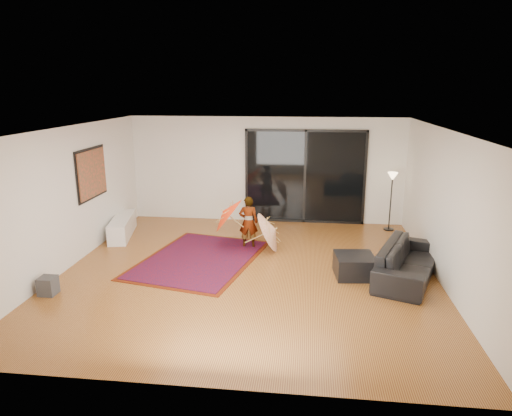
% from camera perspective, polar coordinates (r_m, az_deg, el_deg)
% --- Properties ---
extents(floor, '(7.00, 7.00, 0.00)m').
position_cam_1_polar(floor, '(8.79, -0.97, -7.98)').
color(floor, '#A26A2C').
rests_on(floor, ground).
extents(ceiling, '(7.00, 7.00, 0.00)m').
position_cam_1_polar(ceiling, '(8.13, -1.05, 9.83)').
color(ceiling, white).
rests_on(ceiling, wall_back).
extents(wall_back, '(7.00, 0.00, 7.00)m').
position_cam_1_polar(wall_back, '(11.76, 1.25, 4.77)').
color(wall_back, silver).
rests_on(wall_back, floor).
extents(wall_front, '(7.00, 0.00, 7.00)m').
position_cam_1_polar(wall_front, '(5.09, -6.28, -9.14)').
color(wall_front, silver).
rests_on(wall_front, floor).
extents(wall_left, '(0.00, 7.00, 7.00)m').
position_cam_1_polar(wall_left, '(9.47, -22.50, 1.14)').
color(wall_left, silver).
rests_on(wall_left, floor).
extents(wall_right, '(0.00, 7.00, 7.00)m').
position_cam_1_polar(wall_right, '(8.64, 22.68, -0.13)').
color(wall_right, silver).
rests_on(wall_right, floor).
extents(sliding_door, '(3.06, 0.07, 2.40)m').
position_cam_1_polar(sliding_door, '(11.71, 6.12, 3.90)').
color(sliding_door, black).
rests_on(sliding_door, wall_back).
extents(painting, '(0.04, 1.28, 1.08)m').
position_cam_1_polar(painting, '(10.26, -19.83, 4.09)').
color(painting, black).
rests_on(painting, wall_left).
extents(media_console, '(0.74, 1.65, 0.45)m').
position_cam_1_polar(media_console, '(11.24, -16.36, -2.23)').
color(media_console, white).
rests_on(media_console, floor).
extents(speaker, '(0.28, 0.28, 0.31)m').
position_cam_1_polar(speaker, '(8.60, -24.57, -8.83)').
color(speaker, '#424244').
rests_on(speaker, floor).
extents(persian_rug, '(2.71, 3.36, 0.02)m').
position_cam_1_polar(persian_rug, '(9.45, -7.09, -6.35)').
color(persian_rug, '#531807').
rests_on(persian_rug, floor).
extents(sofa, '(1.59, 2.35, 0.64)m').
position_cam_1_polar(sofa, '(8.88, 18.45, -6.34)').
color(sofa, black).
rests_on(sofa, floor).
extents(ottoman, '(0.78, 0.78, 0.40)m').
position_cam_1_polar(ottoman, '(8.73, 12.21, -7.06)').
color(ottoman, black).
rests_on(ottoman, floor).
extents(floor_lamp, '(0.25, 0.25, 1.44)m').
position_cam_1_polar(floor_lamp, '(11.48, 16.64, 2.79)').
color(floor_lamp, black).
rests_on(floor_lamp, floor).
extents(child, '(0.43, 0.29, 1.14)m').
position_cam_1_polar(child, '(9.92, -0.96, -1.77)').
color(child, '#999999').
rests_on(child, floor).
extents(parasol_orange, '(0.68, 0.89, 0.90)m').
position_cam_1_polar(parasol_orange, '(9.92, -4.15, -0.84)').
color(parasol_orange, red).
rests_on(parasol_orange, child).
extents(parasol_white, '(0.58, 0.90, 0.95)m').
position_cam_1_polar(parasol_white, '(9.74, 2.43, -2.51)').
color(parasol_white, white).
rests_on(parasol_white, floor).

